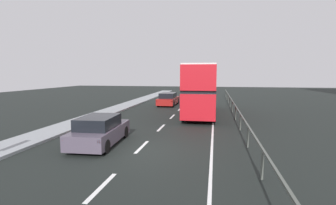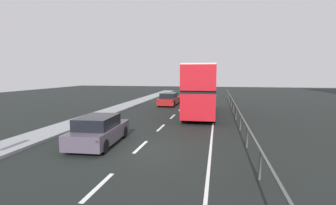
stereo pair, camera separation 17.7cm
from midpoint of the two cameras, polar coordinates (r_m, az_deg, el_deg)
ground_plane at (r=12.16m, az=-6.47°, el=-10.79°), size 74.70×120.00×0.10m
near_sidewalk_kerb at (r=15.16m, az=-29.72°, el=-7.66°), size 2.06×80.00×0.14m
lane_paint_markings at (r=19.74m, az=6.73°, el=-3.91°), size 3.52×46.00×0.01m
bridge_side_railing at (r=20.29m, az=15.39°, el=-1.32°), size 0.10×42.00×1.07m
double_decker_bus_red at (r=22.26m, az=7.77°, el=3.20°), size 2.67×10.43×4.29m
hatchback_car_near at (r=13.24m, az=-15.00°, el=-6.17°), size 2.08×4.38×1.46m
sedan_car_ahead at (r=28.63m, az=0.45°, el=0.75°), size 1.93×4.55×1.43m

